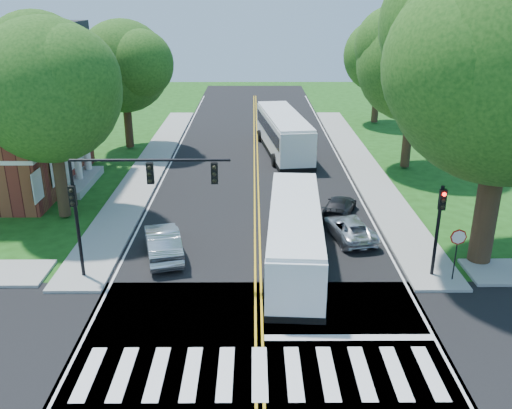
{
  "coord_description": "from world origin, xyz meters",
  "views": [
    {
      "loc": [
        -0.21,
        -16.13,
        12.34
      ],
      "look_at": [
        -0.08,
        9.84,
        2.4
      ],
      "focal_mm": 38.0,
      "sensor_mm": 36.0,
      "label": 1
    }
  ],
  "objects_px": {
    "signal_nw": "(126,191)",
    "bus_lead": "(295,234)",
    "suv": "(349,228)",
    "bus_follow": "(283,133)",
    "hatchback": "(163,242)",
    "signal_ne": "(439,219)",
    "dark_sedan": "(339,206)"
  },
  "relations": [
    {
      "from": "hatchback",
      "to": "suv",
      "type": "height_order",
      "value": "hatchback"
    },
    {
      "from": "bus_lead",
      "to": "dark_sedan",
      "type": "height_order",
      "value": "bus_lead"
    },
    {
      "from": "dark_sedan",
      "to": "hatchback",
      "type": "bearing_deg",
      "value": 49.67
    },
    {
      "from": "bus_lead",
      "to": "suv",
      "type": "bearing_deg",
      "value": -134.05
    },
    {
      "from": "signal_ne",
      "to": "suv",
      "type": "height_order",
      "value": "signal_ne"
    },
    {
      "from": "bus_lead",
      "to": "dark_sedan",
      "type": "xyz_separation_m",
      "value": [
        3.18,
        6.34,
        -0.99
      ]
    },
    {
      "from": "bus_lead",
      "to": "dark_sedan",
      "type": "distance_m",
      "value": 7.16
    },
    {
      "from": "signal_nw",
      "to": "signal_ne",
      "type": "distance_m",
      "value": 14.13
    },
    {
      "from": "bus_follow",
      "to": "suv",
      "type": "bearing_deg",
      "value": 91.49
    },
    {
      "from": "bus_follow",
      "to": "bus_lead",
      "type": "bearing_deg",
      "value": 81.29
    },
    {
      "from": "signal_nw",
      "to": "hatchback",
      "type": "relative_size",
      "value": 1.53
    },
    {
      "from": "signal_ne",
      "to": "hatchback",
      "type": "xyz_separation_m",
      "value": [
        -12.99,
        2.3,
        -2.18
      ]
    },
    {
      "from": "signal_ne",
      "to": "bus_lead",
      "type": "distance_m",
      "value": 6.73
    },
    {
      "from": "signal_ne",
      "to": "hatchback",
      "type": "height_order",
      "value": "signal_ne"
    },
    {
      "from": "signal_ne",
      "to": "bus_lead",
      "type": "bearing_deg",
      "value": 166.44
    },
    {
      "from": "hatchback",
      "to": "suv",
      "type": "distance_m",
      "value": 10.05
    },
    {
      "from": "suv",
      "to": "dark_sedan",
      "type": "xyz_separation_m",
      "value": [
        -0.04,
        3.42,
        -0.03
      ]
    },
    {
      "from": "bus_follow",
      "to": "hatchback",
      "type": "height_order",
      "value": "bus_follow"
    },
    {
      "from": "signal_nw",
      "to": "bus_lead",
      "type": "xyz_separation_m",
      "value": [
        7.66,
        1.55,
        -2.81
      ]
    },
    {
      "from": "signal_nw",
      "to": "bus_lead",
      "type": "height_order",
      "value": "signal_nw"
    },
    {
      "from": "signal_ne",
      "to": "hatchback",
      "type": "relative_size",
      "value": 0.94
    },
    {
      "from": "bus_follow",
      "to": "hatchback",
      "type": "xyz_separation_m",
      "value": [
        -7.1,
        -19.74,
        -0.97
      ]
    },
    {
      "from": "signal_ne",
      "to": "hatchback",
      "type": "bearing_deg",
      "value": 169.95
    },
    {
      "from": "signal_nw",
      "to": "dark_sedan",
      "type": "relative_size",
      "value": 1.84
    },
    {
      "from": "suv",
      "to": "signal_ne",
      "type": "bearing_deg",
      "value": 113.76
    },
    {
      "from": "dark_sedan",
      "to": "bus_follow",
      "type": "bearing_deg",
      "value": -59.35
    },
    {
      "from": "suv",
      "to": "signal_nw",
      "type": "bearing_deg",
      "value": 10.67
    },
    {
      "from": "bus_lead",
      "to": "hatchback",
      "type": "xyz_separation_m",
      "value": [
        -6.59,
        0.76,
        -0.79
      ]
    },
    {
      "from": "signal_nw",
      "to": "hatchback",
      "type": "height_order",
      "value": "signal_nw"
    },
    {
      "from": "hatchback",
      "to": "bus_lead",
      "type": "bearing_deg",
      "value": 159.26
    },
    {
      "from": "signal_nw",
      "to": "bus_lead",
      "type": "distance_m",
      "value": 8.3
    },
    {
      "from": "bus_lead",
      "to": "bus_follow",
      "type": "xyz_separation_m",
      "value": [
        0.51,
        20.5,
        0.18
      ]
    }
  ]
}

